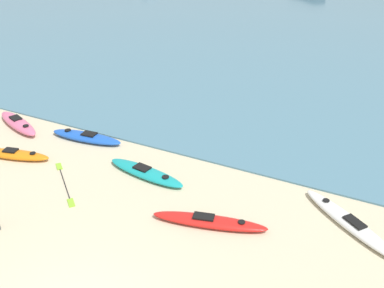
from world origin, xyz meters
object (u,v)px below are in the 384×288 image
Objects in this scene: kayak_on_sand_3 at (86,137)px; kayak_on_sand_6 at (209,221)px; kayak_on_sand_1 at (15,154)px; kayak_on_sand_0 at (349,222)px; loose_paddle at (65,183)px; kayak_on_sand_5 at (146,172)px; kayak_on_sand_4 at (18,123)px.

kayak_on_sand_6 is (6.41, -2.53, -0.02)m from kayak_on_sand_3.
kayak_on_sand_3 reaches higher than kayak_on_sand_6.
kayak_on_sand_1 is 7.81m from kayak_on_sand_6.
kayak_on_sand_1 is at bearing -172.57° from kayak_on_sand_0.
kayak_on_sand_3 is 1.34× the size of loose_paddle.
kayak_on_sand_0 is 8.80m from loose_paddle.
kayak_on_sand_3 is at bearing 115.96° from loose_paddle.
kayak_on_sand_5 reaches higher than loose_paddle.
kayak_on_sand_0 is 9.94m from kayak_on_sand_3.
kayak_on_sand_5 is at bearing 13.16° from kayak_on_sand_1.
kayak_on_sand_1 is 0.88× the size of kayak_on_sand_5.
kayak_on_sand_0 is at bearing -1.91° from kayak_on_sand_4.
kayak_on_sand_5 is (6.63, -0.79, -0.05)m from kayak_on_sand_4.
kayak_on_sand_5 is (-6.50, -0.35, -0.00)m from kayak_on_sand_0.
kayak_on_sand_3 is (-9.91, 0.78, 0.02)m from kayak_on_sand_0.
kayak_on_sand_4 is at bearing 178.09° from kayak_on_sand_0.
kayak_on_sand_1 is 2.65m from kayak_on_sand_3.
kayak_on_sand_6 is at bearing -12.79° from kayak_on_sand_4.
loose_paddle is at bearing -64.04° from kayak_on_sand_3.
kayak_on_sand_4 is 6.68m from kayak_on_sand_5.
kayak_on_sand_0 is 3.91m from kayak_on_sand_6.
kayak_on_sand_3 is 3.07m from loose_paddle.
loose_paddle is at bearing -27.91° from kayak_on_sand_4.
loose_paddle is (2.73, -0.51, -0.12)m from kayak_on_sand_1.
kayak_on_sand_1 is 0.90× the size of kayak_on_sand_3.
kayak_on_sand_0 reaches higher than kayak_on_sand_5.
kayak_on_sand_3 is at bearing 161.68° from kayak_on_sand_5.
kayak_on_sand_0 is 6.51m from kayak_on_sand_5.
kayak_on_sand_5 is at bearing 38.23° from loose_paddle.
kayak_on_sand_1 is 0.91× the size of kayak_on_sand_4.
kayak_on_sand_1 is at bearing 177.97° from kayak_on_sand_6.
kayak_on_sand_6 reaches higher than kayak_on_sand_5.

